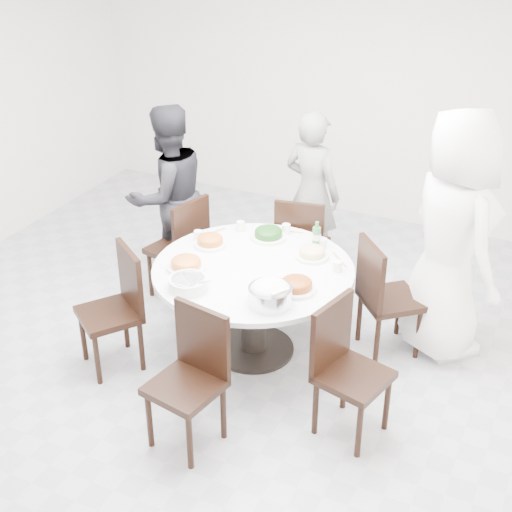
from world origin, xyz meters
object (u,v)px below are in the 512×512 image
at_px(chair_sw, 109,312).
at_px(diner_right, 452,236).
at_px(chair_ne, 391,297).
at_px(beverage_bottle, 317,235).
at_px(chair_nw, 176,247).
at_px(diner_left, 168,196).
at_px(diner_middle, 312,193).
at_px(chair_n, 303,244).
at_px(dining_table, 253,310).
at_px(rice_bowl, 270,296).
at_px(chair_s, 185,384).
at_px(soup_bowl, 188,284).
at_px(chair_se, 354,374).

distance_m(chair_sw, diner_right, 2.59).
bearing_deg(chair_ne, beverage_bottle, 47.48).
relative_size(chair_nw, diner_left, 0.58).
xyz_separation_m(chair_sw, diner_middle, (0.79, 2.06, 0.29)).
xyz_separation_m(diner_middle, beverage_bottle, (0.40, -0.95, 0.10)).
bearing_deg(chair_n, diner_middle, -86.91).
height_order(dining_table, rice_bowl, rice_bowl).
bearing_deg(chair_s, soup_bowl, 127.57).
relative_size(diner_left, rice_bowl, 5.44).
height_order(chair_n, chair_nw, same).
bearing_deg(rice_bowl, beverage_bottle, 90.93).
bearing_deg(diner_right, chair_sw, 77.23).
distance_m(dining_table, diner_right, 1.58).
relative_size(chair_n, chair_sw, 1.00).
relative_size(chair_sw, beverage_bottle, 4.26).
xyz_separation_m(chair_nw, diner_right, (2.26, 0.21, 0.49)).
relative_size(chair_sw, diner_left, 0.58).
relative_size(chair_ne, beverage_bottle, 4.26).
bearing_deg(chair_n, beverage_bottle, 111.36).
distance_m(dining_table, chair_n, 1.00).
bearing_deg(rice_bowl, dining_table, 128.13).
bearing_deg(rice_bowl, diner_right, 48.83).
bearing_deg(diner_right, chair_s, 101.51).
bearing_deg(chair_sw, dining_table, 70.55).
distance_m(chair_ne, diner_left, 2.16).
xyz_separation_m(diner_right, diner_middle, (-1.38, 0.74, -0.20)).
distance_m(chair_ne, chair_sw, 2.13).
height_order(chair_se, beverage_bottle, beverage_bottle).
bearing_deg(chair_nw, chair_se, 75.31).
bearing_deg(beverage_bottle, chair_ne, -1.66).
xyz_separation_m(rice_bowl, beverage_bottle, (-0.01, 0.90, 0.05)).
height_order(diner_left, rice_bowl, diner_left).
xyz_separation_m(diner_right, diner_left, (-2.47, 0.04, -0.15)).
relative_size(chair_ne, diner_left, 0.58).
bearing_deg(chair_n, diner_right, 157.07).
bearing_deg(beverage_bottle, chair_n, 121.06).
distance_m(chair_n, beverage_bottle, 0.70).
relative_size(chair_ne, diner_right, 0.49).
distance_m(diner_left, rice_bowl, 1.88).
height_order(chair_n, soup_bowl, chair_n).
height_order(diner_middle, diner_left, diner_left).
xyz_separation_m(diner_middle, rice_bowl, (0.42, -1.85, 0.05)).
bearing_deg(beverage_bottle, chair_se, -57.12).
relative_size(dining_table, diner_right, 0.78).
relative_size(dining_table, soup_bowl, 5.41).
xyz_separation_m(chair_se, beverage_bottle, (-0.67, 1.04, 0.39)).
bearing_deg(diner_right, rice_bowl, 94.99).
distance_m(chair_sw, chair_s, 1.05).
bearing_deg(soup_bowl, chair_n, 79.11).
bearing_deg(chair_n, chair_ne, 141.13).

